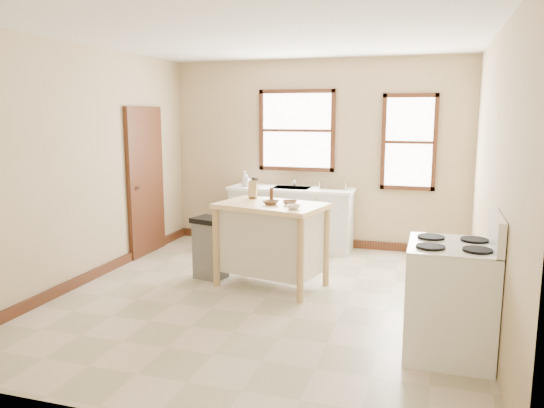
% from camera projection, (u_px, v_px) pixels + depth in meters
% --- Properties ---
extents(floor, '(5.00, 5.00, 0.00)m').
position_uv_depth(floor, '(266.00, 297.00, 5.86)').
color(floor, beige).
rests_on(floor, ground).
extents(ceiling, '(5.00, 5.00, 0.00)m').
position_uv_depth(ceiling, '(265.00, 34.00, 5.38)').
color(ceiling, white).
rests_on(ceiling, ground).
extents(wall_back, '(4.50, 0.04, 2.80)m').
position_uv_depth(wall_back, '(316.00, 154.00, 7.97)').
color(wall_back, tan).
rests_on(wall_back, ground).
extents(wall_left, '(0.04, 5.00, 2.80)m').
position_uv_depth(wall_left, '(85.00, 165.00, 6.27)').
color(wall_left, tan).
rests_on(wall_left, ground).
extents(wall_right, '(0.04, 5.00, 2.80)m').
position_uv_depth(wall_right, '(494.00, 179.00, 4.97)').
color(wall_right, tan).
rests_on(wall_right, ground).
extents(window_main, '(1.17, 0.06, 1.22)m').
position_uv_depth(window_main, '(297.00, 131.00, 7.98)').
color(window_main, '#351D0E').
rests_on(window_main, wall_back).
extents(window_side, '(0.77, 0.06, 1.37)m').
position_uv_depth(window_side, '(409.00, 142.00, 7.53)').
color(window_side, '#351D0E').
rests_on(window_side, wall_back).
extents(door_left, '(0.06, 0.90, 2.10)m').
position_uv_depth(door_left, '(146.00, 181.00, 7.54)').
color(door_left, '#351D0E').
rests_on(door_left, ground).
extents(baseboard_back, '(4.50, 0.04, 0.12)m').
position_uv_depth(baseboard_back, '(314.00, 241.00, 8.17)').
color(baseboard_back, '#351D0E').
rests_on(baseboard_back, ground).
extents(baseboard_left, '(0.04, 5.00, 0.12)m').
position_uv_depth(baseboard_left, '(93.00, 274.00, 6.49)').
color(baseboard_left, '#351D0E').
rests_on(baseboard_left, ground).
extents(sink_counter, '(1.86, 0.62, 0.92)m').
position_uv_depth(sink_counter, '(291.00, 218.00, 7.94)').
color(sink_counter, silver).
rests_on(sink_counter, ground).
extents(faucet, '(0.03, 0.03, 0.22)m').
position_uv_depth(faucet, '(295.00, 179.00, 8.01)').
color(faucet, silver).
rests_on(faucet, sink_counter).
extents(soap_bottle_a, '(0.12, 0.12, 0.23)m').
position_uv_depth(soap_bottle_a, '(245.00, 178.00, 7.98)').
color(soap_bottle_a, '#B2B2B2').
rests_on(soap_bottle_a, sink_counter).
extents(soap_bottle_b, '(0.10, 0.10, 0.17)m').
position_uv_depth(soap_bottle_b, '(247.00, 181.00, 7.95)').
color(soap_bottle_b, '#B2B2B2').
rests_on(soap_bottle_b, sink_counter).
extents(dish_rack, '(0.48, 0.43, 0.10)m').
position_uv_depth(dish_rack, '(334.00, 186.00, 7.67)').
color(dish_rack, silver).
rests_on(dish_rack, sink_counter).
extents(kitchen_island, '(1.34, 1.02, 0.98)m').
position_uv_depth(kitchen_island, '(271.00, 245.00, 6.17)').
color(kitchen_island, '#F9CB92').
rests_on(kitchen_island, ground).
extents(knife_block, '(0.11, 0.11, 0.20)m').
position_uv_depth(knife_block, '(253.00, 190.00, 6.45)').
color(knife_block, tan).
rests_on(knife_block, kitchen_island).
extents(pepper_grinder, '(0.06, 0.06, 0.15)m').
position_uv_depth(pepper_grinder, '(271.00, 194.00, 6.34)').
color(pepper_grinder, '#442212').
rests_on(pepper_grinder, kitchen_island).
extents(bowl_a, '(0.21, 0.21, 0.05)m').
position_uv_depth(bowl_a, '(271.00, 203.00, 6.02)').
color(bowl_a, brown).
rests_on(bowl_a, kitchen_island).
extents(bowl_b, '(0.21, 0.21, 0.04)m').
position_uv_depth(bowl_b, '(290.00, 202.00, 6.03)').
color(bowl_b, brown).
rests_on(bowl_b, kitchen_island).
extents(bowl_c, '(0.20, 0.20, 0.05)m').
position_uv_depth(bowl_c, '(293.00, 207.00, 5.74)').
color(bowl_c, white).
rests_on(bowl_c, kitchen_island).
extents(trash_bin, '(0.46, 0.41, 0.76)m').
position_uv_depth(trash_bin, '(211.00, 248.00, 6.50)').
color(trash_bin, slate).
rests_on(trash_bin, ground).
extents(gas_stove, '(0.76, 0.77, 1.22)m').
position_uv_depth(gas_stove, '(451.00, 284.00, 4.40)').
color(gas_stove, white).
rests_on(gas_stove, ground).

